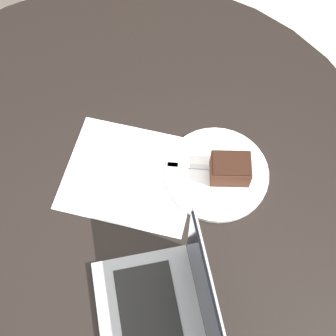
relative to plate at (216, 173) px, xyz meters
The scene contains 7 objects.
ground_plane 0.76m from the plate, behind, with size 12.00×12.00×0.00m, color #B7AD9E.
dining_table 0.27m from the plate, behind, with size 1.36×1.36×0.71m.
paper_document 0.21m from the plate, 168.93° to the left, with size 0.40×0.37×0.00m.
plate is the anchor object (origin of this frame).
cake_slice 0.05m from the plate, 22.81° to the right, with size 0.11×0.09×0.06m.
fork 0.06m from the plate, 154.73° to the left, with size 0.17×0.06×0.00m.
laptop 0.37m from the plate, 120.08° to the right, with size 0.23×0.30×0.25m.
Camera 1 is at (0.02, -0.52, 1.75)m, focal length 50.00 mm.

